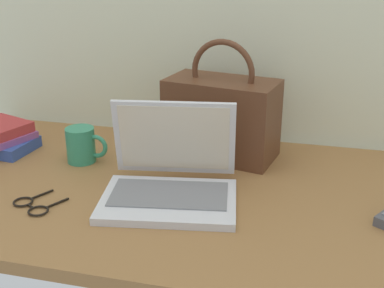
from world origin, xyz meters
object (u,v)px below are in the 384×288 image
Objects in this scene: coffee_mug at (82,145)px; laptop at (171,178)px; handbag at (222,116)px; eyeglasses at (32,206)px.

laptop is at bearing -25.37° from coffee_mug.
handbag is (0.07, 0.28, 0.07)m from laptop.
eyeglasses is at bearing -155.62° from laptop.
eyeglasses is at bearing -131.29° from handbag.
laptop is 1.04× the size of handbag.
coffee_mug reaches higher than eyeglasses.
laptop is 2.91× the size of coffee_mug.
laptop is 2.56× the size of eyeglasses.
laptop is 0.32m from eyeglasses.
coffee_mug is 0.88× the size of eyeglasses.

